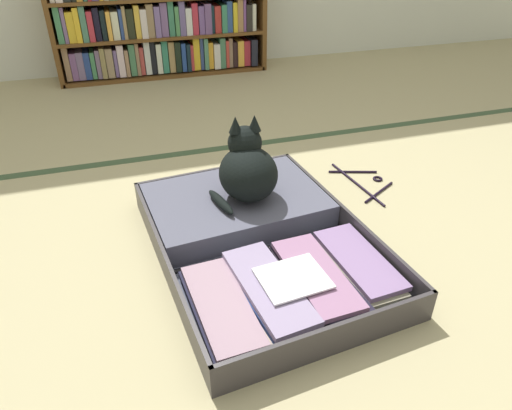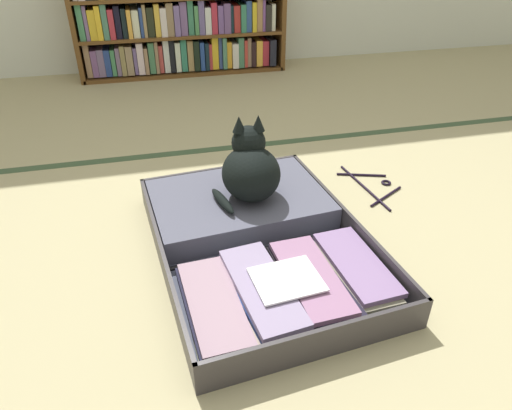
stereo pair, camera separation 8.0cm
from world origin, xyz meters
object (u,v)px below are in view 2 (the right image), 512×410
object	(u,v)px
black_cat	(250,169)
open_suitcase	(255,234)
clothes_hanger	(372,186)
bookshelf	(180,17)

from	to	relation	value
black_cat	open_suitcase	bearing A→B (deg)	-98.20
black_cat	clothes_hanger	xyz separation A→B (m)	(0.54, 0.11, -0.20)
black_cat	bookshelf	bearing A→B (deg)	90.89
bookshelf	clothes_hanger	bearing A→B (deg)	-72.42
open_suitcase	bookshelf	bearing A→B (deg)	90.18
clothes_hanger	open_suitcase	bearing A→B (deg)	-154.28
bookshelf	open_suitcase	xyz separation A→B (m)	(0.01, -2.08, -0.33)
black_cat	clothes_hanger	size ratio (longest dim) A/B	0.76
black_cat	clothes_hanger	distance (m)	0.59
bookshelf	black_cat	bearing A→B (deg)	-89.11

